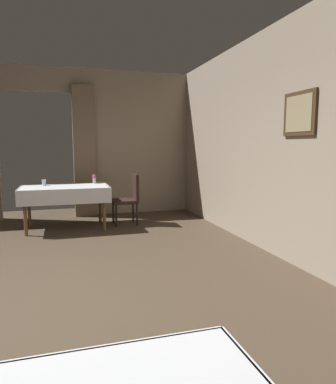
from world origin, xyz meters
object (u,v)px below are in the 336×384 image
at_px(chair_mid_right, 129,197).
at_px(flower_vase_mid, 94,179).
at_px(dining_table_mid, 65,191).
at_px(glass_mid_b, 44,183).

bearing_deg(chair_mid_right, flower_vase_mid, 153.84).
distance_m(dining_table_mid, glass_mid_b, 0.43).
distance_m(flower_vase_mid, glass_mid_b, 0.89).
relative_size(flower_vase_mid, glass_mid_b, 1.55).
bearing_deg(flower_vase_mid, dining_table_mid, -149.11).
relative_size(chair_mid_right, flower_vase_mid, 5.63).
height_order(chair_mid_right, glass_mid_b, chair_mid_right).
xyz_separation_m(dining_table_mid, flower_vase_mid, (0.53, 0.32, 0.18)).
xyz_separation_m(chair_mid_right, flower_vase_mid, (-0.60, 0.29, 0.32)).
relative_size(chair_mid_right, glass_mid_b, 8.74).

